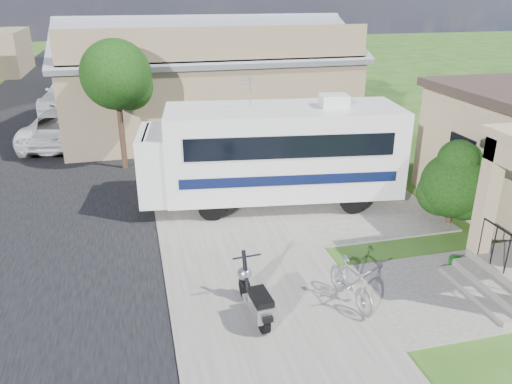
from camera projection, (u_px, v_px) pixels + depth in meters
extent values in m
plane|color=#234713|center=(305.00, 286.00, 11.01)|extent=(120.00, 120.00, 0.00)
cube|color=black|center=(22.00, 167.00, 18.30)|extent=(9.00, 80.00, 0.02)
cube|color=#5F5D56|center=(198.00, 153.00, 19.75)|extent=(4.00, 80.00, 0.06)
cube|color=#5F5D56|center=(303.00, 201.00, 15.38)|extent=(7.00, 6.00, 0.05)
cube|color=#5F5D56|center=(452.00, 291.00, 10.78)|extent=(4.00, 3.00, 0.05)
cube|color=black|center=(460.00, 157.00, 14.02)|extent=(0.04, 1.10, 1.20)
cube|color=#5F5D56|center=(490.00, 289.00, 10.61)|extent=(0.40, 2.16, 0.32)
cube|color=#5F5D56|center=(475.00, 294.00, 10.57)|extent=(0.35, 2.16, 0.16)
cube|color=tan|center=(488.00, 196.00, 10.98)|extent=(0.35, 0.35, 2.70)
cylinder|color=black|center=(512.00, 236.00, 10.20)|extent=(0.04, 1.70, 0.04)
cube|color=#7F6B4F|center=(206.00, 89.00, 22.90)|extent=(12.00, 8.00, 3.60)
cube|color=slate|center=(211.00, 40.00, 20.22)|extent=(12.50, 4.40, 1.78)
cube|color=slate|center=(198.00, 32.00, 23.81)|extent=(12.50, 4.40, 1.78)
cube|color=slate|center=(203.00, 19.00, 21.75)|extent=(12.50, 0.50, 0.22)
cube|color=#7F6B4F|center=(219.00, 45.00, 18.51)|extent=(11.76, 0.20, 1.30)
cylinder|color=#2F1E15|center=(121.00, 126.00, 17.64)|extent=(0.20, 0.20, 3.15)
sphere|color=black|center=(116.00, 75.00, 16.96)|extent=(2.40, 2.40, 2.40)
sphere|color=black|center=(129.00, 86.00, 17.40)|extent=(1.68, 1.68, 1.68)
cylinder|color=#2F1E15|center=(121.00, 78.00, 26.60)|extent=(0.20, 0.20, 3.29)
sphere|color=black|center=(117.00, 42.00, 25.89)|extent=(2.40, 2.40, 2.40)
sphere|color=black|center=(126.00, 51.00, 26.33)|extent=(1.68, 1.68, 1.68)
cylinder|color=#2F1E15|center=(121.00, 60.00, 34.73)|extent=(0.20, 0.20, 3.01)
sphere|color=black|center=(119.00, 34.00, 34.08)|extent=(2.40, 2.40, 2.40)
sphere|color=black|center=(125.00, 40.00, 34.51)|extent=(1.68, 1.68, 1.68)
cube|color=silver|center=(283.00, 150.00, 14.67)|extent=(7.01, 3.28, 2.51)
cube|color=silver|center=(154.00, 164.00, 14.38)|extent=(1.07, 2.37, 1.93)
cube|color=black|center=(147.00, 146.00, 14.16)|extent=(0.33, 2.04, 0.87)
cube|color=black|center=(291.00, 147.00, 13.37)|extent=(5.70, 0.78, 0.63)
cube|color=black|center=(277.00, 124.00, 15.62)|extent=(5.70, 0.78, 0.63)
cube|color=black|center=(290.00, 180.00, 13.74)|extent=(6.03, 0.82, 0.29)
cube|color=black|center=(277.00, 153.00, 15.98)|extent=(6.03, 0.82, 0.29)
cube|color=silver|center=(334.00, 100.00, 14.28)|extent=(0.85, 0.77, 0.34)
cylinder|color=#98979E|center=(250.00, 91.00, 13.91)|extent=(0.04, 0.04, 0.97)
cylinder|color=black|center=(212.00, 207.00, 13.94)|extent=(0.80, 0.37, 0.77)
cylinder|color=black|center=(210.00, 180.00, 15.89)|extent=(0.80, 0.37, 0.77)
cylinder|color=black|center=(353.00, 200.00, 14.36)|extent=(0.80, 0.37, 0.77)
cylinder|color=black|center=(334.00, 175.00, 16.32)|extent=(0.80, 0.37, 0.77)
cylinder|color=#2F1E15|center=(450.00, 212.00, 13.76)|extent=(0.14, 0.14, 0.72)
sphere|color=black|center=(454.00, 185.00, 13.45)|extent=(1.80, 1.80, 1.80)
sphere|color=black|center=(462.00, 168.00, 13.64)|extent=(1.44, 1.44, 1.44)
sphere|color=black|center=(440.00, 193.00, 13.65)|extent=(1.26, 1.26, 1.26)
sphere|color=black|center=(464.00, 201.00, 13.39)|extent=(1.08, 1.08, 1.08)
sphere|color=black|center=(458.00, 160.00, 13.18)|extent=(1.08, 1.08, 1.08)
cylinder|color=black|center=(264.00, 321.00, 9.36)|extent=(0.17, 0.48, 0.47)
cylinder|color=black|center=(245.00, 288.00, 10.40)|extent=(0.17, 0.48, 0.47)
cube|color=#98979E|center=(255.00, 302.00, 9.81)|extent=(0.37, 0.61, 0.09)
cube|color=#98979E|center=(262.00, 308.00, 9.38)|extent=(0.41, 0.62, 0.32)
cube|color=black|center=(261.00, 297.00, 9.34)|extent=(0.37, 0.67, 0.13)
cube|color=black|center=(267.00, 317.00, 9.15)|extent=(0.21, 0.23, 0.11)
cylinder|color=black|center=(246.00, 272.00, 10.17)|extent=(0.12, 0.37, 0.89)
sphere|color=#98979E|center=(245.00, 273.00, 10.26)|extent=(0.30, 0.30, 0.30)
sphere|color=black|center=(243.00, 271.00, 10.34)|extent=(0.13, 0.13, 0.13)
cylinder|color=black|center=(247.00, 257.00, 9.94)|extent=(0.59, 0.09, 0.04)
cube|color=black|center=(245.00, 283.00, 10.35)|extent=(0.17, 0.31, 0.06)
imported|color=#98979E|center=(351.00, 286.00, 10.16)|extent=(0.69, 1.63, 0.95)
imported|color=silver|center=(65.00, 126.00, 20.87)|extent=(3.45, 5.78, 1.51)
imported|color=silver|center=(72.00, 93.00, 27.11)|extent=(3.42, 6.07, 1.66)
cylinder|color=#125A12|center=(456.00, 263.00, 11.78)|extent=(0.35, 0.35, 0.16)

